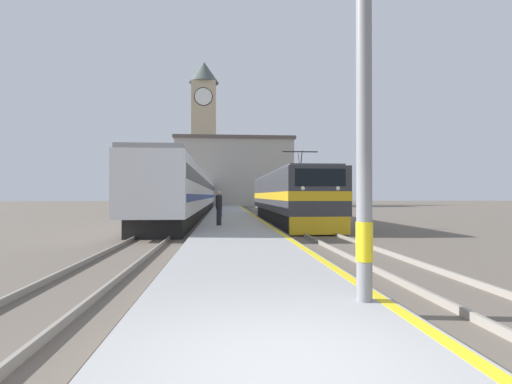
# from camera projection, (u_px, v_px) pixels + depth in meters

# --- Properties ---
(ground_plane) EXTENTS (200.00, 200.00, 0.00)m
(ground_plane) POSITION_uv_depth(u_px,v_px,m) (231.00, 217.00, 33.65)
(ground_plane) COLOR #60564C
(platform) EXTENTS (3.90, 140.00, 0.26)m
(platform) POSITION_uv_depth(u_px,v_px,m) (232.00, 219.00, 28.66)
(platform) COLOR #999999
(platform) RESTS_ON ground
(rail_track_near) EXTENTS (2.83, 140.00, 0.16)m
(rail_track_near) POSITION_uv_depth(u_px,v_px,m) (283.00, 220.00, 28.97)
(rail_track_near) COLOR #60564C
(rail_track_near) RESTS_ON ground
(rail_track_far) EXTENTS (2.84, 140.00, 0.16)m
(rail_track_far) POSITION_uv_depth(u_px,v_px,m) (182.00, 221.00, 28.37)
(rail_track_far) COLOR #60564C
(rail_track_far) RESTS_ON ground
(locomotive_train) EXTENTS (2.92, 19.02, 4.36)m
(locomotive_train) POSITION_uv_depth(u_px,v_px,m) (287.00, 197.00, 27.19)
(locomotive_train) COLOR black
(locomotive_train) RESTS_ON ground
(passenger_train) EXTENTS (2.92, 51.43, 3.91)m
(passenger_train) POSITION_uv_depth(u_px,v_px,m) (195.00, 193.00, 41.11)
(passenger_train) COLOR black
(passenger_train) RESTS_ON ground
(catenary_mast) EXTENTS (2.50, 0.26, 7.03)m
(catenary_mast) POSITION_uv_depth(u_px,v_px,m) (371.00, 69.00, 6.08)
(catenary_mast) COLOR gray
(catenary_mast) RESTS_ON platform
(person_on_platform) EXTENTS (0.34, 0.34, 1.63)m
(person_on_platform) POSITION_uv_depth(u_px,v_px,m) (220.00, 206.00, 29.38)
(person_on_platform) COLOR #23232D
(person_on_platform) RESTS_ON platform
(second_waiting_passenger) EXTENTS (0.34, 0.34, 1.85)m
(second_waiting_passenger) POSITION_uv_depth(u_px,v_px,m) (219.00, 207.00, 21.34)
(second_waiting_passenger) COLOR #23232D
(second_waiting_passenger) RESTS_ON platform
(clock_tower) EXTENTS (5.74, 5.74, 27.89)m
(clock_tower) POSITION_uv_depth(u_px,v_px,m) (204.00, 129.00, 77.56)
(clock_tower) COLOR tan
(clock_tower) RESTS_ON ground
(station_building) EXTENTS (19.96, 7.24, 11.63)m
(station_building) POSITION_uv_depth(u_px,v_px,m) (234.00, 172.00, 67.67)
(station_building) COLOR #A8A399
(station_building) RESTS_ON ground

